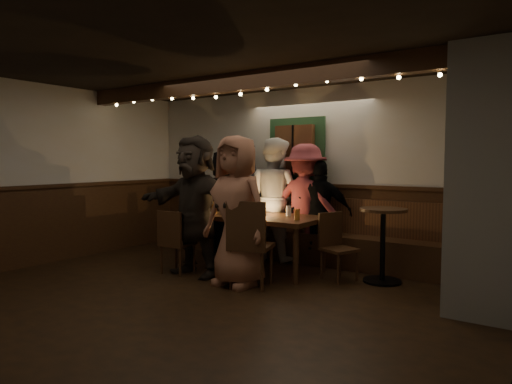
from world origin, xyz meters
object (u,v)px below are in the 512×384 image
Objects in this scene: person_e at (321,213)px; person_f at (195,205)px; person_b at (244,196)px; chair_near_left at (174,238)px; person_a at (226,201)px; chair_end at (335,242)px; chair_near_right at (249,239)px; person_c at (274,199)px; dining_table at (248,219)px; person_g at (237,211)px; high_top at (383,236)px; person_d at (305,203)px.

person_e is 1.82m from person_f.
chair_near_left is at bearing 87.51° from person_b.
chair_end is at bearing 159.28° from person_a.
chair_near_right is 1.58m from person_e.
chair_near_right is 0.69× the size of person_e.
chair_end is (1.85, 0.98, -0.00)m from chair_near_left.
person_b reaches higher than chair_end.
person_c is (0.54, 0.03, -0.01)m from person_b.
person_b reaches higher than person_c.
person_a is at bearing 144.15° from dining_table.
person_g reaches higher than dining_table.
person_f is (-0.33, -1.42, -0.00)m from person_c.
person_d is (-1.31, 0.43, 0.29)m from high_top.
chair_near_right is at bearing 118.09° from person_c.
chair_near_left is at bearing 94.07° from person_a.
chair_near_right reaches higher than high_top.
chair_end is 0.47× the size of person_g.
person_f reaches higher than chair_near_left.
person_g is at bearing 121.99° from person_b.
high_top is 0.51× the size of person_g.
high_top is 0.55× the size of person_a.
chair_near_right reaches higher than dining_table.
person_d is 1.68m from person_f.
person_d is (1.05, 0.07, -0.06)m from person_b.
person_c is (0.58, 1.55, 0.44)m from chair_near_left.
person_c is at bearing 82.33° from person_f.
person_b is 1.01× the size of person_c.
person_f reaches higher than high_top.
chair_near_left is 0.50× the size of person_a.
person_c is (-0.01, 0.72, 0.23)m from dining_table.
person_f is (-1.10, -1.44, 0.17)m from person_e.
dining_table reaches higher than chair_end.
person_b reaches higher than chair_near_left.
person_b reaches higher than person_f.
person_e reaches higher than chair_near_right.
person_a is 1.95m from person_g.
chair_end is 0.50× the size of person_a.
person_g is at bearing -141.40° from high_top.
chair_near_left is 1.72m from person_c.
person_b is at bearing 88.35° from chair_near_left.
high_top is 2.74m from person_a.
chair_near_right is at bearing -5.92° from person_g.
person_d is (0.51, 0.04, -0.05)m from person_c.
high_top is at bearing 42.78° from person_g.
person_a is 0.89m from person_c.
person_g is (-0.09, -1.55, 0.03)m from person_d.
dining_table is 1.21× the size of person_d.
person_e reaches higher than chair_end.
person_a is at bearing -18.41° from person_e.
high_top is 0.53× the size of person_d.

